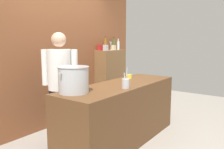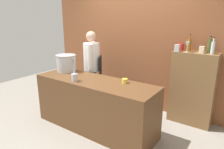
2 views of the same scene
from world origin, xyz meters
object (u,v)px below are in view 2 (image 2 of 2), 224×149
Objects in this scene: butter_jar at (125,81)px; spice_tin_silver at (177,48)px; spice_tin_cream at (202,50)px; wine_glass_tall at (187,45)px; wine_bottle_olive at (210,46)px; spice_tin_red at (181,47)px; utensil_crock at (75,77)px; chef at (92,65)px; wine_bottle_amber at (189,45)px; stockpot_large at (66,63)px; wine_bottle_clear at (213,48)px.

spice_tin_silver reaches higher than butter_jar.
wine_glass_tall is at bearing -159.46° from spice_tin_cream.
butter_jar is 0.32× the size of wine_bottle_olive.
spice_tin_silver is (-0.17, 0.01, -0.07)m from wine_glass_tall.
utensil_crock is at bearing -130.50° from spice_tin_red.
chef is 1.80m from spice_tin_red.
spice_tin_red is (1.64, 0.59, 0.44)m from chef.
chef is 5.85× the size of utensil_crock.
wine_glass_tall is 1.59× the size of spice_tin_red.
wine_bottle_amber is 2.61× the size of spice_tin_cream.
utensil_crock is at bearing 171.68° from chef.
wine_bottle_olive is (1.02, 1.06, 0.52)m from butter_jar.
wine_bottle_olive is at bearing 24.82° from stockpot_large.
wine_bottle_amber is (1.79, 0.57, 0.49)m from chef.
stockpot_large reaches higher than butter_jar.
spice_tin_cream is at bearing 24.44° from stockpot_large.
wine_bottle_olive is 2.37× the size of spice_tin_silver.
wine_bottle_olive reaches higher than butter_jar.
wine_glass_tall is 1.55× the size of spice_tin_silver.
spice_tin_red is at bearing 30.68° from stockpot_large.
wine_bottle_clear is 0.17m from spice_tin_cream.
wine_glass_tall is at bearing -155.42° from wine_bottle_olive.
chef is at bearing -167.24° from wine_bottle_clear.
spice_tin_silver is (-0.39, -0.08, 0.00)m from spice_tin_cream.
stockpot_large is 2.27m from wine_glass_tall.
chef reaches higher than wine_bottle_olive.
wine_bottle_olive is 2.42× the size of spice_tin_red.
stockpot_large is 1.34m from butter_jar.
wine_bottle_clear is at bearing 42.31° from butter_jar.
wine_bottle_olive is at bearing 46.21° from butter_jar.
stockpot_large is 2.11m from spice_tin_silver.
utensil_crock is at bearing -137.32° from wine_glass_tall.
chef is 1.74m from spice_tin_silver.
chef reaches higher than utensil_crock.
butter_jar is at bearing -137.69° from wine_bottle_clear.
wine_bottle_amber is at bearing -178.57° from wine_bottle_olive.
wine_bottle_olive is at bearing 128.02° from wine_bottle_clear.
wine_glass_tall is at bearing -169.64° from wine_bottle_clear.
wine_bottle_olive reaches higher than utensil_crock.
spice_tin_silver is at bearing -163.93° from wine_bottle_olive.
butter_jar is 0.76× the size of spice_tin_silver.
spice_tin_silver reaches higher than stockpot_large.
spice_tin_silver is at bearing -168.91° from spice_tin_cream.
utensil_crock is 2.33m from wine_bottle_olive.
stockpot_large is 1.48× the size of wine_bottle_amber.
chef reaches higher than spice_tin_silver.
wine_glass_tall reaches higher than spice_tin_red.
wine_bottle_olive is 1.53× the size of wine_glass_tall.
spice_tin_silver is at bearing -106.37° from chef.
spice_tin_silver is at bearing -94.31° from spice_tin_red.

